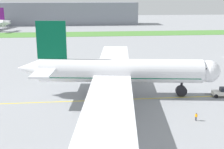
# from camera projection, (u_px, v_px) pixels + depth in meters

# --- Properties ---
(ground_plane) EXTENTS (600.00, 600.00, 0.00)m
(ground_plane) POSITION_uv_depth(u_px,v_px,m) (101.00, 101.00, 66.87)
(ground_plane) COLOR gray
(ground_plane) RESTS_ON ground
(apron_taxi_line) EXTENTS (280.00, 0.36, 0.01)m
(apron_taxi_line) POSITION_uv_depth(u_px,v_px,m) (100.00, 100.00, 67.40)
(apron_taxi_line) COLOR yellow
(apron_taxi_line) RESTS_ON ground
(grass_median_strip) EXTENTS (320.00, 24.00, 0.10)m
(grass_median_strip) POSITION_uv_depth(u_px,v_px,m) (88.00, 34.00, 183.54)
(grass_median_strip) COLOR #4C8438
(grass_median_strip) RESTS_ON ground
(airliner_foreground) EXTENTS (47.75, 74.75, 17.76)m
(airliner_foreground) POSITION_uv_depth(u_px,v_px,m) (118.00, 71.00, 69.08)
(airliner_foreground) COLOR white
(airliner_foreground) RESTS_ON ground
(pushback_tug) EXTENTS (5.67, 2.95, 2.27)m
(pushback_tug) POSITION_uv_depth(u_px,v_px,m) (221.00, 92.00, 69.63)
(pushback_tug) COLOR white
(pushback_tug) RESTS_ON ground
(ground_crew_wingwalker_port) EXTENTS (0.42, 0.47, 1.56)m
(ground_crew_wingwalker_port) POSITION_uv_depth(u_px,v_px,m) (196.00, 116.00, 56.16)
(ground_crew_wingwalker_port) COLOR black
(ground_crew_wingwalker_port) RESTS_ON ground
(terminal_building) EXTENTS (139.77, 20.00, 18.00)m
(terminal_building) POSITION_uv_depth(u_px,v_px,m) (52.00, 14.00, 240.18)
(terminal_building) COLOR gray
(terminal_building) RESTS_ON ground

